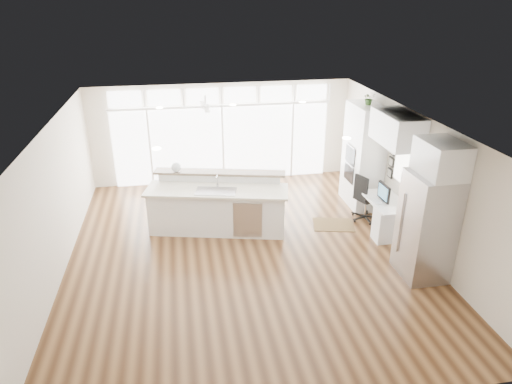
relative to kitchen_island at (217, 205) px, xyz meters
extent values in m
cube|color=#442915|center=(0.45, -1.02, -0.62)|extent=(7.00, 8.00, 0.02)
cube|color=white|center=(0.45, -1.02, 2.09)|extent=(7.00, 8.00, 0.02)
cube|color=silver|center=(0.45, 2.98, 0.74)|extent=(7.00, 0.04, 2.70)
cube|color=silver|center=(0.45, -5.02, 0.74)|extent=(7.00, 0.04, 2.70)
cube|color=silver|center=(-3.05, -1.02, 0.74)|extent=(0.04, 8.00, 2.70)
cube|color=silver|center=(3.95, -1.02, 0.74)|extent=(0.04, 8.00, 2.70)
cube|color=white|center=(0.45, 2.92, 0.44)|extent=(5.80, 0.06, 2.08)
cube|color=white|center=(0.45, 2.92, 1.77)|extent=(5.90, 0.06, 0.40)
cube|color=white|center=(3.91, -0.72, 0.94)|extent=(0.04, 0.85, 0.85)
cube|color=white|center=(-0.05, 1.78, 1.87)|extent=(1.16, 1.16, 0.32)
cube|color=beige|center=(0.45, -0.82, 2.07)|extent=(3.40, 3.00, 0.02)
cube|color=white|center=(3.62, 0.78, 0.64)|extent=(0.64, 1.20, 2.50)
cube|color=white|center=(3.58, -0.72, -0.23)|extent=(0.72, 1.30, 0.76)
cube|color=white|center=(3.62, -0.72, 1.74)|extent=(0.64, 1.30, 0.64)
cube|color=#B2B2B7|center=(3.56, -2.37, 0.39)|extent=(0.76, 0.90, 2.00)
cube|color=white|center=(3.62, -2.37, 1.69)|extent=(0.64, 0.90, 0.60)
cube|color=black|center=(3.91, -0.10, 0.79)|extent=(0.06, 0.22, 0.80)
cube|color=white|center=(0.00, 0.00, 0.00)|extent=(3.24, 1.84, 1.21)
cube|color=#3B2712|center=(2.62, -0.22, -0.60)|extent=(1.03, 0.84, 0.01)
cube|color=black|center=(3.42, -0.08, -0.05)|extent=(0.74, 0.71, 1.12)
sphere|color=silver|center=(-0.83, 0.61, 0.72)|extent=(0.27, 0.27, 0.22)
cube|color=black|center=(3.50, -0.72, 0.36)|extent=(0.10, 0.49, 0.40)
cube|color=silver|center=(3.33, -0.72, 0.16)|extent=(0.15, 0.35, 0.02)
imported|color=#3A6129|center=(3.62, 0.78, 2.01)|extent=(0.30, 0.33, 0.23)
camera|label=1|loc=(-0.74, -8.98, 4.29)|focal=32.00mm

